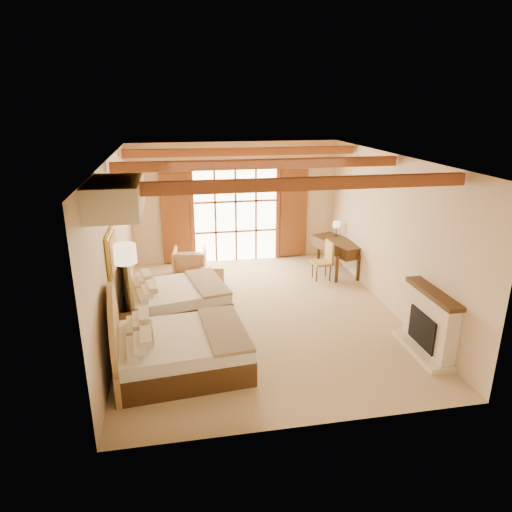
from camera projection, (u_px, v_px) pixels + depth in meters
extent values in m
plane|color=#C8B283|center=(260.00, 314.00, 9.47)|extent=(7.00, 7.00, 0.00)
plane|color=beige|center=(235.00, 203.00, 12.21)|extent=(5.50, 0.00, 5.50)
plane|color=beige|center=(115.00, 248.00, 8.48)|extent=(0.00, 7.00, 7.00)
plane|color=beige|center=(390.00, 233.00, 9.41)|extent=(0.00, 7.00, 7.00)
plane|color=#B07735|center=(260.00, 157.00, 8.43)|extent=(7.00, 7.00, 0.00)
cube|color=white|center=(236.00, 216.00, 12.28)|extent=(2.20, 0.02, 2.50)
cube|color=brown|center=(176.00, 219.00, 11.98)|extent=(0.75, 0.06, 2.40)
cube|color=brown|center=(293.00, 214.00, 12.53)|extent=(0.75, 0.06, 2.40)
cube|color=#F4E3C5|center=(430.00, 323.00, 7.87)|extent=(0.25, 1.30, 1.10)
cube|color=black|center=(426.00, 329.00, 7.89)|extent=(0.18, 0.80, 0.60)
cube|color=#F4E3C5|center=(422.00, 349.00, 8.02)|extent=(0.45, 1.40, 0.10)
cube|color=#493013|center=(434.00, 293.00, 7.68)|extent=(0.30, 1.40, 0.08)
cube|color=gold|center=(111.00, 253.00, 7.74)|extent=(0.05, 0.95, 0.75)
cube|color=gold|center=(113.00, 253.00, 7.75)|extent=(0.02, 0.82, 0.62)
cube|color=beige|center=(115.00, 197.00, 6.24)|extent=(0.70, 1.40, 0.45)
cube|color=#493013|center=(182.00, 358.00, 7.45)|extent=(2.25, 1.78, 0.41)
cube|color=white|center=(181.00, 341.00, 7.34)|extent=(2.20, 1.74, 0.23)
cube|color=#948262|center=(225.00, 330.00, 7.42)|extent=(0.78, 1.68, 0.05)
cube|color=#99A472|center=(149.00, 331.00, 7.18)|extent=(0.16, 0.44, 0.25)
cube|color=#493013|center=(176.00, 305.00, 9.39)|extent=(2.25, 1.87, 0.39)
cube|color=white|center=(175.00, 292.00, 9.30)|extent=(2.20, 1.83, 0.21)
cube|color=#948262|center=(209.00, 284.00, 9.37)|extent=(0.89, 1.63, 0.05)
cube|color=#99A472|center=(151.00, 283.00, 9.15)|extent=(0.19, 0.42, 0.23)
cube|color=#493013|center=(131.00, 334.00, 8.01)|extent=(0.55, 0.55, 0.61)
cylinder|color=#372D18|center=(133.00, 341.00, 8.37)|extent=(0.26, 0.26, 0.03)
cylinder|color=#372D18|center=(129.00, 301.00, 8.11)|extent=(0.04, 0.04, 1.59)
cylinder|color=beige|center=(125.00, 254.00, 7.83)|extent=(0.40, 0.40, 0.33)
imported|color=tan|center=(190.00, 262.00, 11.38)|extent=(0.87, 0.89, 0.74)
cube|color=tan|center=(212.00, 273.00, 11.16)|extent=(0.58, 0.58, 0.41)
cube|color=#493013|center=(338.00, 242.00, 11.58)|extent=(1.09, 1.67, 0.06)
cube|color=#493013|center=(338.00, 247.00, 11.62)|extent=(1.06, 1.62, 0.24)
cube|color=#B69047|center=(322.00, 263.00, 11.17)|extent=(0.46, 0.46, 0.06)
cube|color=#B69047|center=(330.00, 251.00, 11.11)|extent=(0.08, 0.43, 0.52)
cylinder|color=#372D18|center=(336.00, 235.00, 11.97)|extent=(0.12, 0.12, 0.02)
cylinder|color=#372D18|center=(336.00, 230.00, 11.92)|extent=(0.02, 0.02, 0.27)
cylinder|color=beige|center=(337.00, 224.00, 11.87)|extent=(0.19, 0.19, 0.16)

